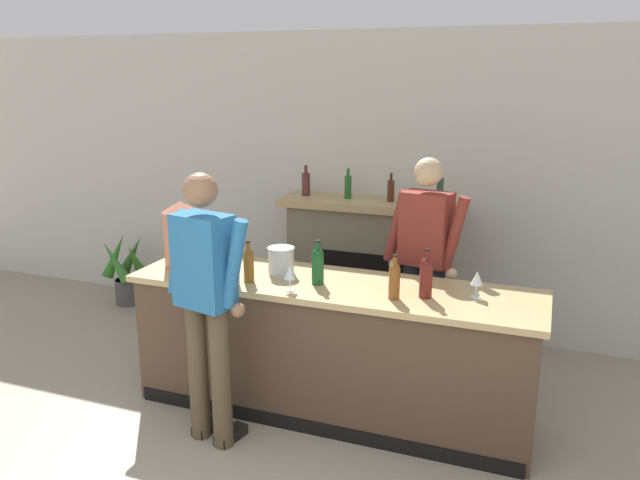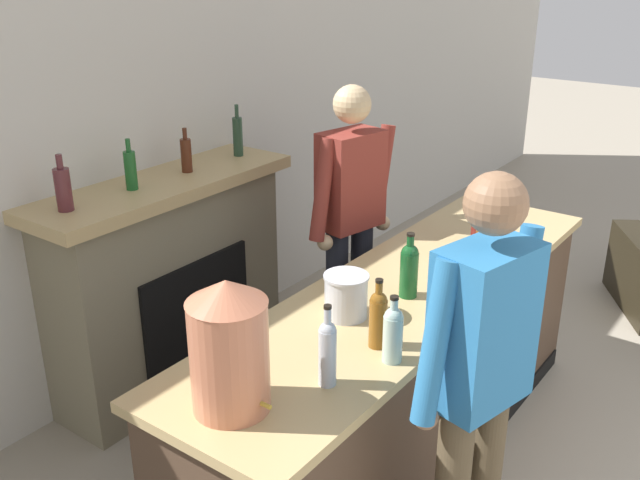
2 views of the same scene
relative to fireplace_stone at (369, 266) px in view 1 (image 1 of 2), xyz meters
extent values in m
cube|color=beige|center=(0.23, 0.26, 0.73)|extent=(12.00, 0.07, 2.75)
cube|color=#4C3728|center=(0.16, -1.48, -0.18)|extent=(2.78, 0.68, 0.93)
cube|color=tan|center=(0.16, -1.48, 0.31)|extent=(2.85, 0.75, 0.04)
cube|color=black|center=(0.16, -1.83, -0.60)|extent=(2.72, 0.01, 0.10)
cube|color=#7E765C|center=(0.00, 0.01, -0.04)|extent=(1.46, 0.44, 1.20)
cube|color=black|center=(0.00, -0.23, -0.20)|extent=(0.80, 0.02, 0.77)
cube|color=tan|center=(0.00, -0.01, 0.59)|extent=(1.62, 0.52, 0.07)
cylinder|color=#522428|center=(-0.62, -0.01, 0.73)|extent=(0.08, 0.08, 0.21)
cylinder|color=#522428|center=(-0.62, -0.01, 0.87)|extent=(0.03, 0.03, 0.07)
cylinder|color=#1A5623|center=(-0.21, -0.01, 0.73)|extent=(0.06, 0.06, 0.20)
cylinder|color=#1A5623|center=(-0.21, -0.01, 0.86)|extent=(0.03, 0.03, 0.07)
cylinder|color=#4B2213|center=(0.19, -0.01, 0.72)|extent=(0.06, 0.06, 0.19)
cylinder|color=#4B2213|center=(0.19, -0.01, 0.85)|extent=(0.02, 0.02, 0.06)
cylinder|color=#243F2C|center=(0.62, -0.01, 0.74)|extent=(0.06, 0.06, 0.24)
cylinder|color=#243F2C|center=(0.62, -0.01, 0.90)|extent=(0.02, 0.02, 0.08)
cylinder|color=#4C4748|center=(-2.59, -0.18, -0.51)|extent=(0.26, 0.26, 0.27)
cylinder|color=#332319|center=(-2.59, -0.18, -0.39)|extent=(0.23, 0.23, 0.02)
cone|color=#377722|center=(-2.47, -0.18, -0.16)|extent=(0.14, 0.32, 0.41)
cone|color=#356728|center=(-2.61, -0.05, -0.14)|extent=(0.34, 0.15, 0.45)
cone|color=#2C761F|center=(-2.73, -0.16, -0.14)|extent=(0.17, 0.38, 0.47)
cone|color=#36782C|center=(-2.61, -0.32, -0.15)|extent=(0.39, 0.16, 0.45)
cylinder|color=brown|center=(-0.35, -2.14, -0.17)|extent=(0.13, 0.13, 0.96)
cube|color=black|center=(-0.34, -2.07, -0.61)|extent=(0.15, 0.26, 0.07)
cylinder|color=brown|center=(-0.55, -2.10, -0.17)|extent=(0.13, 0.13, 0.96)
cube|color=black|center=(-0.53, -2.03, -0.61)|extent=(0.15, 0.26, 0.07)
cube|color=#27699F|center=(-0.45, -2.12, 0.60)|extent=(0.40, 0.30, 0.59)
cylinder|color=#27699F|center=(-0.22, -2.15, 0.62)|extent=(0.20, 0.08, 0.57)
sphere|color=#896346|center=(-0.22, -2.13, 0.32)|extent=(0.09, 0.09, 0.09)
cylinder|color=#27699F|center=(-0.67, -2.05, 0.62)|extent=(0.20, 0.08, 0.57)
sphere|color=#896346|center=(-0.67, -2.03, 0.32)|extent=(0.09, 0.09, 0.09)
sphere|color=#896346|center=(-0.45, -2.12, 1.05)|extent=(0.21, 0.21, 0.21)
cylinder|color=#222632|center=(0.57, -0.80, -0.16)|extent=(0.13, 0.13, 0.98)
cube|color=black|center=(0.56, -0.86, -0.61)|extent=(0.15, 0.26, 0.07)
cylinder|color=#222632|center=(0.77, -0.84, -0.16)|extent=(0.13, 0.13, 0.98)
cube|color=black|center=(0.75, -0.91, -0.61)|extent=(0.15, 0.26, 0.07)
cube|color=maroon|center=(0.67, -0.82, 0.60)|extent=(0.40, 0.29, 0.55)
cylinder|color=maroon|center=(0.44, -0.79, 0.60)|extent=(0.20, 0.08, 0.57)
sphere|color=#D5B485|center=(0.43, -0.81, 0.30)|extent=(0.09, 0.09, 0.09)
cylinder|color=maroon|center=(0.89, -0.88, 0.60)|extent=(0.20, 0.08, 0.57)
sphere|color=#D5B485|center=(0.88, -0.90, 0.30)|extent=(0.09, 0.09, 0.09)
sphere|color=#D5B485|center=(0.67, -0.82, 1.03)|extent=(0.21, 0.21, 0.21)
cylinder|color=#BF7051|center=(-1.03, -1.47, 0.53)|extent=(0.27, 0.27, 0.40)
cone|color=#BF7051|center=(-1.03, -1.47, 0.78)|extent=(0.28, 0.28, 0.08)
cylinder|color=#B29333|center=(-1.03, -1.62, 0.40)|extent=(0.02, 0.04, 0.02)
cylinder|color=silver|center=(-0.25, -1.41, 0.42)|extent=(0.19, 0.19, 0.18)
cylinder|color=silver|center=(-0.25, -1.41, 0.52)|extent=(0.20, 0.20, 0.01)
cylinder|color=brown|center=(-0.38, -1.66, 0.43)|extent=(0.07, 0.07, 0.20)
sphere|color=brown|center=(-0.38, -1.66, 0.53)|extent=(0.07, 0.07, 0.07)
cylinder|color=brown|center=(-0.38, -1.66, 0.57)|extent=(0.03, 0.03, 0.08)
cylinder|color=black|center=(-0.38, -1.66, 0.62)|extent=(0.03, 0.03, 0.01)
cylinder|color=#5A1915|center=(0.82, -1.54, 0.44)|extent=(0.08, 0.08, 0.22)
sphere|color=#5A1915|center=(0.82, -1.54, 0.56)|extent=(0.08, 0.08, 0.08)
cylinder|color=#5A1915|center=(0.82, -1.54, 0.60)|extent=(0.03, 0.03, 0.09)
cylinder|color=black|center=(0.82, -1.54, 0.65)|extent=(0.04, 0.04, 0.01)
cylinder|color=#14491F|center=(0.08, -1.53, 0.44)|extent=(0.08, 0.08, 0.21)
sphere|color=#14491F|center=(0.08, -1.53, 0.54)|extent=(0.08, 0.08, 0.08)
cylinder|color=#14491F|center=(0.08, -1.53, 0.59)|extent=(0.03, 0.03, 0.08)
cylinder|color=black|center=(0.08, -1.53, 0.63)|extent=(0.04, 0.04, 0.01)
cylinder|color=brown|center=(0.64, -1.64, 0.43)|extent=(0.07, 0.07, 0.20)
sphere|color=brown|center=(0.64, -1.64, 0.53)|extent=(0.07, 0.07, 0.07)
cylinder|color=brown|center=(0.64, -1.64, 0.57)|extent=(0.03, 0.03, 0.08)
cylinder|color=black|center=(0.64, -1.64, 0.62)|extent=(0.03, 0.03, 0.01)
cylinder|color=#AAB1BB|center=(-0.72, -1.65, 0.44)|extent=(0.07, 0.07, 0.22)
sphere|color=#AAB1BB|center=(-0.72, -1.65, 0.55)|extent=(0.06, 0.06, 0.06)
cylinder|color=#AAB1BB|center=(-0.72, -1.65, 0.60)|extent=(0.03, 0.03, 0.09)
cylinder|color=black|center=(-0.72, -1.65, 0.65)|extent=(0.03, 0.03, 0.01)
cylinder|color=#A3BAAD|center=(-0.44, -1.76, 0.43)|extent=(0.08, 0.08, 0.19)
sphere|color=#A3BAAD|center=(-0.44, -1.76, 0.52)|extent=(0.07, 0.07, 0.07)
cylinder|color=#A3BAAD|center=(-0.44, -1.76, 0.56)|extent=(0.03, 0.03, 0.07)
cylinder|color=black|center=(-0.44, -1.76, 0.60)|extent=(0.03, 0.03, 0.01)
cylinder|color=silver|center=(-0.04, -1.74, 0.33)|extent=(0.06, 0.06, 0.01)
cylinder|color=silver|center=(-0.04, -1.74, 0.38)|extent=(0.01, 0.01, 0.08)
cone|color=silver|center=(-0.04, -1.74, 0.46)|extent=(0.07, 0.07, 0.09)
cylinder|color=silver|center=(1.12, -1.43, 0.33)|extent=(0.07, 0.07, 0.01)
cylinder|color=silver|center=(1.12, -1.43, 0.38)|extent=(0.01, 0.01, 0.08)
cone|color=silver|center=(1.12, -1.43, 0.46)|extent=(0.08, 0.08, 0.09)
camera|label=1|loc=(1.52, -5.31, 1.72)|focal=35.00mm
camera|label=2|loc=(-2.51, -2.94, 1.80)|focal=40.00mm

